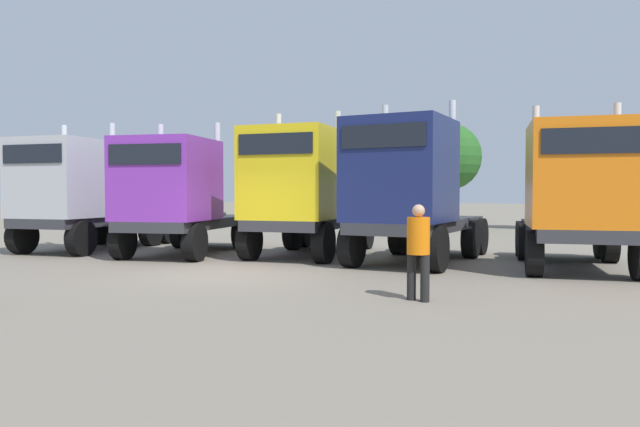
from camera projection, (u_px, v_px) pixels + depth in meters
The scene contains 10 objects.
ground at pixel (226, 275), 13.86m from camera, with size 200.00×200.00×0.00m, color gray.
semi_truck_silver at pixel (76, 194), 19.22m from camera, with size 3.04×6.19×4.16m.
semi_truck_purple at pixel (177, 195), 17.85m from camera, with size 3.54×6.42×4.05m.
semi_truck_yellow at pixel (299, 191), 17.35m from camera, with size 2.88×5.84×4.31m.
semi_truck_navy at pixel (408, 189), 15.67m from camera, with size 3.00×6.15×4.36m.
semi_truck_orange at pixel (580, 194), 14.25m from camera, with size 3.22×6.04×4.11m.
visitor_in_hivis at pixel (418, 245), 10.46m from camera, with size 0.51×0.51×1.69m.
oak_far_left at pixel (268, 158), 35.20m from camera, with size 3.67×3.67×5.77m.
oak_far_centre at pixel (448, 157), 30.47m from camera, with size 3.41×3.41×5.44m.
oak_far_right at pixel (559, 151), 30.53m from camera, with size 3.12×3.12×5.65m.
Camera 1 is at (7.30, -11.91, 1.89)m, focal length 33.61 mm.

